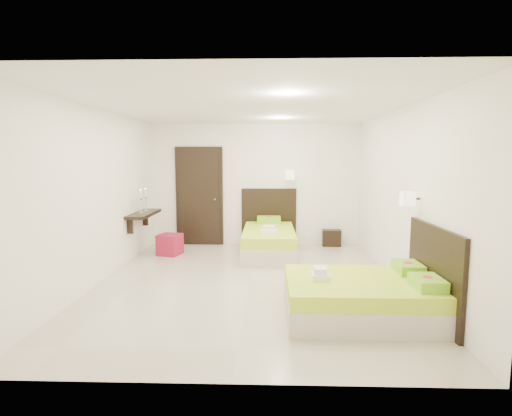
{
  "coord_description": "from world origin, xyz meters",
  "views": [
    {
      "loc": [
        0.29,
        -5.85,
        1.85
      ],
      "look_at": [
        0.1,
        0.3,
        1.1
      ],
      "focal_mm": 28.0,
      "sensor_mm": 36.0,
      "label": 1
    }
  ],
  "objects_px": {
    "bed_double": "(367,295)",
    "ottoman": "(170,244)",
    "bed_single": "(269,239)",
    "nightstand": "(331,237)"
  },
  "relations": [
    {
      "from": "bed_double",
      "to": "ottoman",
      "type": "height_order",
      "value": "bed_double"
    },
    {
      "from": "bed_single",
      "to": "bed_double",
      "type": "xyz_separation_m",
      "value": [
        1.15,
        -3.11,
        -0.03
      ]
    },
    {
      "from": "ottoman",
      "to": "bed_double",
      "type": "bearing_deg",
      "value": -44.17
    },
    {
      "from": "nightstand",
      "to": "ottoman",
      "type": "height_order",
      "value": "ottoman"
    },
    {
      "from": "bed_double",
      "to": "ottoman",
      "type": "relative_size",
      "value": 4.33
    },
    {
      "from": "bed_single",
      "to": "nightstand",
      "type": "height_order",
      "value": "bed_single"
    },
    {
      "from": "nightstand",
      "to": "ottoman",
      "type": "relative_size",
      "value": 0.97
    },
    {
      "from": "bed_single",
      "to": "bed_double",
      "type": "distance_m",
      "value": 3.32
    },
    {
      "from": "bed_single",
      "to": "nightstand",
      "type": "relative_size",
      "value": 5.01
    },
    {
      "from": "bed_single",
      "to": "ottoman",
      "type": "height_order",
      "value": "bed_single"
    }
  ]
}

